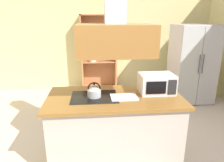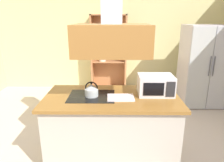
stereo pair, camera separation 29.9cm
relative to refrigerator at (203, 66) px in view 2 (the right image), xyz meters
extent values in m
plane|color=beige|center=(-2.06, -1.83, -0.87)|extent=(7.80, 7.80, 0.00)
cube|color=beige|center=(-2.06, 1.17, 0.48)|extent=(6.00, 0.12, 2.70)
cube|color=#B9B1A1|center=(-1.98, -1.88, -0.44)|extent=(1.68, 0.83, 0.86)
cube|color=olive|center=(-1.98, -1.88, 0.01)|extent=(1.76, 0.91, 0.04)
cube|color=black|center=(-2.24, -1.88, 0.03)|extent=(0.60, 0.48, 0.00)
cube|color=#99642C|center=(-1.98, -1.88, 0.76)|extent=(0.90, 0.70, 0.36)
cube|color=#BDB5BA|center=(0.00, 0.01, 0.00)|extent=(0.90, 0.72, 1.74)
cube|color=#B8BCBC|center=(-0.23, -0.36, 0.00)|extent=(0.44, 0.03, 1.70)
cube|color=#B4B6BD|center=(0.23, -0.36, 0.00)|extent=(0.44, 0.03, 1.70)
cylinder|color=#4C4C51|center=(-0.04, -0.39, 0.09)|extent=(0.02, 0.02, 0.40)
cylinder|color=#4C4C51|center=(0.04, -0.39, 0.09)|extent=(0.02, 0.02, 0.40)
cube|color=#AF7245|center=(-2.52, 0.91, 0.11)|extent=(0.04, 0.40, 1.96)
cube|color=#AF7245|center=(-1.65, 0.91, 0.11)|extent=(0.04, 0.40, 1.96)
cube|color=#AF7245|center=(-2.09, 0.91, 1.07)|extent=(0.91, 0.40, 0.03)
cube|color=#AF7245|center=(-2.09, 0.91, -0.83)|extent=(0.91, 0.40, 0.08)
cube|color=#AF7245|center=(-2.09, 1.10, 0.11)|extent=(0.91, 0.02, 1.96)
cube|color=#AF7245|center=(-2.09, 0.91, -0.09)|extent=(0.83, 0.36, 0.02)
cube|color=#AF7245|center=(-2.09, 0.91, 0.40)|extent=(0.83, 0.36, 0.02)
cylinder|color=beige|center=(-2.25, 0.86, -0.05)|extent=(0.18, 0.18, 0.05)
cylinder|color=beige|center=(-2.25, 0.86, -0.01)|extent=(0.17, 0.17, 0.05)
cylinder|color=silver|center=(-1.98, 0.87, 0.47)|extent=(0.01, 0.01, 0.12)
cone|color=silver|center=(-1.98, 0.87, 0.57)|extent=(0.07, 0.07, 0.08)
cylinder|color=silver|center=(-1.83, 0.87, 0.47)|extent=(0.01, 0.01, 0.12)
cone|color=silver|center=(-1.83, 0.87, 0.57)|extent=(0.07, 0.07, 0.08)
cylinder|color=silver|center=(-2.24, -1.88, 0.08)|extent=(0.18, 0.18, 0.10)
cone|color=#AFB9BC|center=(-2.24, -1.88, 0.16)|extent=(0.17, 0.17, 0.06)
sphere|color=black|center=(-2.24, -1.88, 0.21)|extent=(0.03, 0.03, 0.03)
torus|color=black|center=(-2.24, -1.88, 0.15)|extent=(0.17, 0.02, 0.17)
cube|color=white|center=(-1.86, -1.95, 0.04)|extent=(0.35, 0.25, 0.02)
cube|color=silver|center=(-1.40, -1.79, 0.16)|extent=(0.46, 0.34, 0.26)
cube|color=black|center=(-1.45, -1.97, 0.16)|extent=(0.26, 0.01, 0.17)
cube|color=#262628|center=(-1.24, -1.97, 0.16)|extent=(0.11, 0.01, 0.20)
camera|label=1|loc=(-2.25, -4.37, 1.02)|focal=32.87mm
camera|label=2|loc=(-1.95, -4.39, 1.02)|focal=32.87mm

